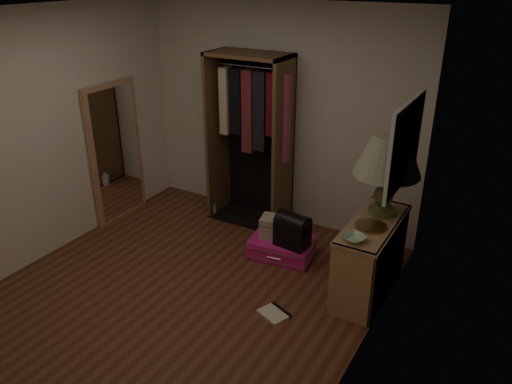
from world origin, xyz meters
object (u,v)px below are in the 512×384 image
train_case (277,227)px  white_jug (212,208)px  black_bag (292,229)px  console_bookshelf (371,253)px  floor_mirror (116,152)px  table_lamp (388,157)px  pink_suitcase (282,247)px  open_wardrobe (253,126)px

train_case → white_jug: size_ratio=2.10×
white_jug → black_bag: bearing=-20.1°
console_bookshelf → white_jug: 2.36m
floor_mirror → black_bag: bearing=1.9°
console_bookshelf → black_bag: console_bookshelf is taller
console_bookshelf → table_lamp: (0.00, 0.19, 0.93)m
pink_suitcase → open_wardrobe: bearing=131.5°
table_lamp → white_jug: size_ratio=4.42×
table_lamp → white_jug: (-2.27, 0.36, -1.25)m
pink_suitcase → black_bag: bearing=-30.6°
pink_suitcase → white_jug: pink_suitcase is taller
pink_suitcase → train_case: (-0.07, 0.01, 0.22)m
console_bookshelf → table_lamp: 0.95m
open_wardrobe → pink_suitcase: bearing=-40.5°
console_bookshelf → table_lamp: table_lamp is taller
console_bookshelf → open_wardrobe: bearing=157.4°
open_wardrobe → table_lamp: 1.85m
train_case → open_wardrobe: bearing=124.5°
pink_suitcase → white_jug: size_ratio=4.04×
console_bookshelf → black_bag: 0.87m
floor_mirror → train_case: 2.21m
open_wardrobe → pink_suitcase: 1.47m
black_bag → floor_mirror: bearing=-171.6°
floor_mirror → black_bag: 2.41m
open_wardrobe → train_case: open_wardrobe is taller
open_wardrobe → pink_suitcase: open_wardrobe is taller
white_jug → pink_suitcase: bearing=-19.8°
black_bag → white_jug: 1.52m
black_bag → pink_suitcase: bearing=163.9°
console_bookshelf → open_wardrobe: 2.07m
console_bookshelf → white_jug: size_ratio=6.04×
console_bookshelf → train_case: console_bookshelf is taller
train_case → white_jug: (-1.17, 0.44, -0.25)m
floor_mirror → white_jug: 1.38m
console_bookshelf → floor_mirror: (-3.24, -0.04, 0.45)m
console_bookshelf → train_case: (-1.10, 0.12, -0.07)m
pink_suitcase → black_bag: black_bag is taller
console_bookshelf → train_case: size_ratio=2.87×
white_jug → train_case: bearing=-20.4°
table_lamp → floor_mirror: bearing=-175.9°
train_case → table_lamp: bearing=-8.7°
console_bookshelf → table_lamp: bearing=89.0°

